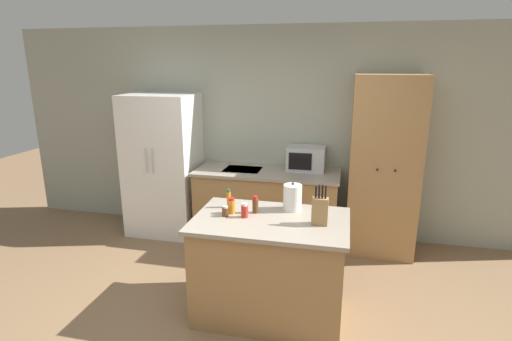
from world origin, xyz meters
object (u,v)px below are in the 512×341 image
(microwave, at_px, (306,158))
(spice_bottle_short_red, at_px, (255,205))
(pantry_cabinet, at_px, (383,167))
(spice_bottle_tall_dark, at_px, (232,206))
(spice_bottle_green_herb, at_px, (229,199))
(knife_block, at_px, (320,210))
(spice_bottle_pale_salt, at_px, (244,211))
(refrigerator, at_px, (163,165))
(spice_bottle_amber_oil, at_px, (225,211))
(kettle, at_px, (292,197))

(microwave, xyz_separation_m, spice_bottle_short_red, (-0.28, -1.52, -0.08))
(pantry_cabinet, height_order, microwave, pantry_cabinet)
(microwave, relative_size, spice_bottle_tall_dark, 3.20)
(microwave, xyz_separation_m, spice_bottle_tall_dark, (-0.48, -1.58, -0.08))
(spice_bottle_short_red, height_order, spice_bottle_green_herb, spice_bottle_green_herb)
(knife_block, xyz_separation_m, spice_bottle_pale_salt, (-0.63, 0.02, -0.06))
(refrigerator, relative_size, spice_bottle_pale_salt, 14.41)
(knife_block, height_order, spice_bottle_amber_oil, knife_block)
(pantry_cabinet, distance_m, spice_bottle_green_herb, 1.95)
(spice_bottle_green_herb, xyz_separation_m, spice_bottle_pale_salt, (0.20, -0.20, -0.02))
(refrigerator, relative_size, microwave, 3.98)
(knife_block, bearing_deg, refrigerator, 144.17)
(refrigerator, distance_m, pantry_cabinet, 2.70)
(spice_bottle_green_herb, bearing_deg, spice_bottle_pale_salt, -45.49)
(spice_bottle_tall_dark, bearing_deg, spice_bottle_short_red, 16.33)
(microwave, relative_size, spice_bottle_green_herb, 2.61)
(pantry_cabinet, bearing_deg, knife_block, -111.37)
(spice_bottle_green_herb, bearing_deg, knife_block, -14.58)
(spice_bottle_tall_dark, height_order, kettle, kettle)
(spice_bottle_amber_oil, bearing_deg, microwave, 72.82)
(knife_block, xyz_separation_m, spice_bottle_green_herb, (-0.83, 0.22, -0.04))
(pantry_cabinet, bearing_deg, refrigerator, -179.31)
(spice_bottle_pale_salt, bearing_deg, microwave, 78.00)
(spice_bottle_short_red, relative_size, spice_bottle_pale_salt, 1.23)
(pantry_cabinet, bearing_deg, kettle, -124.41)
(microwave, distance_m, spice_bottle_short_red, 1.55)
(knife_block, height_order, spice_bottle_green_herb, knife_block)
(spice_bottle_amber_oil, bearing_deg, spice_bottle_pale_salt, 4.92)
(spice_bottle_green_herb, relative_size, kettle, 0.67)
(spice_bottle_tall_dark, bearing_deg, spice_bottle_pale_salt, -25.72)
(microwave, height_order, spice_bottle_short_red, microwave)
(refrigerator, distance_m, spice_bottle_short_red, 2.06)
(spice_bottle_tall_dark, height_order, spice_bottle_pale_salt, spice_bottle_tall_dark)
(pantry_cabinet, bearing_deg, spice_bottle_tall_dark, -132.97)
(microwave, bearing_deg, spice_bottle_amber_oil, -107.18)
(microwave, height_order, spice_bottle_green_herb, microwave)
(pantry_cabinet, height_order, kettle, pantry_cabinet)
(spice_bottle_green_herb, bearing_deg, kettle, 6.65)
(microwave, relative_size, spice_bottle_short_red, 2.96)
(spice_bottle_amber_oil, height_order, spice_bottle_green_herb, spice_bottle_green_herb)
(pantry_cabinet, relative_size, kettle, 8.02)
(microwave, distance_m, knife_block, 1.68)
(refrigerator, xyz_separation_m, kettle, (1.83, -1.23, 0.12))
(spice_bottle_short_red, bearing_deg, pantry_cabinet, 50.31)
(knife_block, xyz_separation_m, spice_bottle_tall_dark, (-0.76, 0.08, -0.05))
(spice_bottle_tall_dark, bearing_deg, knife_block, -5.88)
(spice_bottle_tall_dark, bearing_deg, refrigerator, 132.90)
(spice_bottle_tall_dark, distance_m, spice_bottle_green_herb, 0.15)
(refrigerator, distance_m, spice_bottle_amber_oil, 1.99)
(pantry_cabinet, xyz_separation_m, spice_bottle_amber_oil, (-1.40, -1.54, -0.08))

